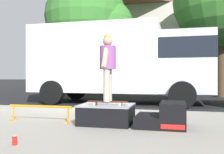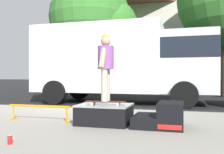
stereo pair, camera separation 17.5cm
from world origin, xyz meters
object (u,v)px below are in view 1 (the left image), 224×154
at_px(skate_box, 107,113).
at_px(street_tree_main, 90,19).
at_px(grind_rail, 40,109).
at_px(kicker_ramp, 165,116).
at_px(box_truck, 121,60).
at_px(skater_kid, 108,62).
at_px(soda_can_b, 15,140).
at_px(skateboard, 108,102).

bearing_deg(skate_box, street_tree_main, 110.91).
relative_size(skate_box, grind_rail, 0.72).
distance_m(kicker_ramp, box_truck, 5.57).
relative_size(skater_kid, soda_can_b, 10.38).
distance_m(skateboard, skater_kid, 0.78).
bearing_deg(skate_box, soda_can_b, -114.32).
distance_m(grind_rail, street_tree_main, 10.57).
xyz_separation_m(soda_can_b, street_tree_main, (-2.80, 11.24, 4.24)).
bearing_deg(box_truck, street_tree_main, 122.37).
distance_m(skate_box, grind_rail, 1.43).
relative_size(skate_box, soda_can_b, 8.10).
xyz_separation_m(grind_rail, box_truck, (0.62, 5.09, 1.33)).
xyz_separation_m(grind_rail, skater_kid, (1.46, 0.00, 0.97)).
height_order(skate_box, kicker_ramp, kicker_ramp).
xyz_separation_m(skate_box, box_truck, (-0.81, 5.03, 1.37)).
distance_m(skateboard, soda_can_b, 1.97).
xyz_separation_m(skater_kid, box_truck, (-0.85, 5.09, 0.36)).
bearing_deg(box_truck, skate_box, -80.85).
bearing_deg(box_truck, soda_can_b, -90.01).
relative_size(soda_can_b, street_tree_main, 0.02).
relative_size(box_truck, street_tree_main, 0.99).
bearing_deg(street_tree_main, soda_can_b, -76.02).
relative_size(skateboard, soda_can_b, 6.33).
distance_m(grind_rail, box_truck, 5.30).
xyz_separation_m(skate_box, soda_can_b, (-0.81, -1.79, -0.14)).
bearing_deg(skateboard, skate_box, 121.96).
bearing_deg(skateboard, skater_kid, 0.00).
distance_m(skate_box, street_tree_main, 10.91).
relative_size(grind_rail, box_truck, 0.21).
xyz_separation_m(skate_box, street_tree_main, (-3.61, 9.45, 4.10)).
xyz_separation_m(skate_box, skateboard, (0.04, -0.06, 0.24)).
height_order(skate_box, street_tree_main, street_tree_main).
relative_size(grind_rail, skater_kid, 1.09).
distance_m(box_truck, street_tree_main, 5.90).
bearing_deg(kicker_ramp, skateboard, -176.98).
bearing_deg(skater_kid, street_tree_main, 110.99).
distance_m(skateboard, box_truck, 5.28).
height_order(grind_rail, box_truck, box_truck).
xyz_separation_m(skateboard, street_tree_main, (-3.65, 9.51, 3.87)).
height_order(skater_kid, box_truck, box_truck).
height_order(skateboard, skater_kid, skater_kid).
height_order(soda_can_b, box_truck, box_truck).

